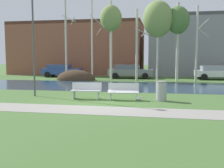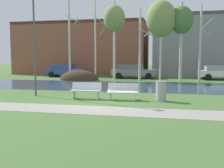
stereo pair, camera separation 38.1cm
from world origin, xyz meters
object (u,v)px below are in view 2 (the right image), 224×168
trash_bin (161,91)px  bench_left (86,90)px  parked_hatch_third_white (220,72)px  parked_sedan_second_grey (133,71)px  bench_right (123,91)px  seagull (138,98)px  parked_van_nearest_blue (66,70)px  streetlamp (34,25)px

trash_bin → bench_left: bearing=-179.2°
parked_hatch_third_white → parked_sedan_second_grey: bearing=179.0°
bench_right → parked_hatch_third_white: (7.33, 14.64, 0.28)m
seagull → parked_sedan_second_grey: parked_sedan_second_grey is taller
trash_bin → parked_van_nearest_blue: 19.08m
bench_left → parked_van_nearest_blue: parked_van_nearest_blue is taller
trash_bin → parked_van_nearest_blue: (-11.37, 15.32, 0.25)m
parked_sedan_second_grey → parked_hatch_third_white: size_ratio=1.09×
bench_left → parked_hatch_third_white: size_ratio=0.37×
parked_hatch_third_white → parked_van_nearest_blue: bearing=177.5°
parked_sedan_second_grey → bench_left: bearing=-92.1°
bench_right → trash_bin: (1.94, 0.05, 0.05)m
parked_sedan_second_grey → seagull: bearing=-81.3°
seagull → parked_van_nearest_blue: parked_van_nearest_blue is taller
seagull → parked_van_nearest_blue: bearing=123.4°
parked_van_nearest_blue → parked_sedan_second_grey: bearing=-4.2°
parked_van_nearest_blue → parked_sedan_second_grey: parked_sedan_second_grey is taller
parked_van_nearest_blue → streetlamp: bearing=-74.1°
bench_left → seagull: bench_left is taller
streetlamp → parked_hatch_third_white: streetlamp is taller
bench_right → trash_bin: bearing=1.6°
trash_bin → streetlamp: 7.98m
seagull → trash_bin: bearing=11.1°
seagull → parked_van_nearest_blue: (-10.25, 15.54, 0.64)m
parked_van_nearest_blue → parked_sedan_second_grey: 8.00m
seagull → bench_left: bearing=176.6°
bench_right → parked_sedan_second_grey: size_ratio=0.34×
trash_bin → parked_sedan_second_grey: bearing=103.0°
bench_left → parked_hatch_third_white: (9.33, 14.64, 0.28)m
streetlamp → parked_sedan_second_grey: size_ratio=1.27×
bench_left → parked_sedan_second_grey: parked_sedan_second_grey is taller
bench_right → seagull: size_ratio=3.81×
parked_hatch_third_white → bench_right: bearing=-116.6°
parked_hatch_third_white → streetlamp: bearing=-131.6°
bench_right → trash_bin: trash_bin is taller
trash_bin → seagull: (-1.12, -0.22, -0.39)m
streetlamp → parked_van_nearest_blue: size_ratio=1.36×
streetlamp → parked_hatch_third_white: 19.19m
parked_sedan_second_grey → parked_hatch_third_white: 8.79m
bench_left → streetlamp: size_ratio=0.27×
streetlamp → parked_sedan_second_grey: streetlamp is taller
bench_left → seagull: bearing=-3.4°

